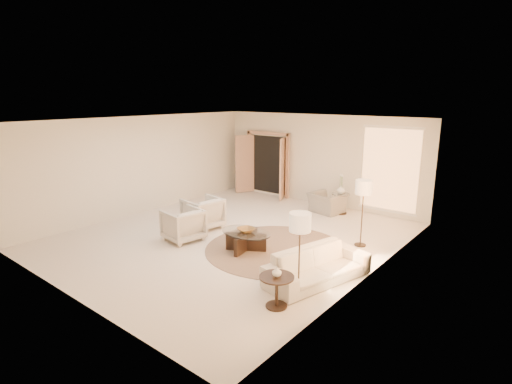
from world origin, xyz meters
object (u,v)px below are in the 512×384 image
Objects in this scene: armchair_right at (183,223)px; floor_lamp_near at (364,190)px; armchair_left at (203,211)px; accent_chair at (326,200)px; coffee_table at (246,239)px; floor_lamp_far at (300,226)px; bowl at (246,230)px; end_vase at (277,272)px; side_table at (340,201)px; end_table at (277,286)px; side_vase at (341,190)px; sofa at (318,266)px.

armchair_right is 4.24m from floor_lamp_near.
accent_chair is (1.80, 3.24, -0.05)m from armchair_left.
coffee_table is 1.07× the size of floor_lamp_far.
floor_lamp_far reaches higher than bowl.
end_vase is (2.03, -5.27, 0.22)m from accent_chair.
accent_chair reaches higher than bowl.
armchair_left is at bearing 165.04° from coffee_table.
bowl is (-0.27, -3.93, 0.13)m from side_table.
floor_lamp_far is at bearing 125.18° from accent_chair.
end_vase is at bearing 0.00° from end_table.
bowl is at bearing 113.62° from armchair_right.
coffee_table is 2.47m from end_table.
end_vase is (-0.09, -0.51, -0.65)m from floor_lamp_far.
end_table is at bearing -38.17° from bowl.
armchair_right is at bearing 81.18° from accent_chair.
armchair_left is at bearing -122.34° from side_table.
side_vase is (-1.67, 5.45, 0.10)m from end_vase.
accent_chair is 2.83m from floor_lamp_near.
end_table is (2.03, -5.27, -0.03)m from accent_chair.
bowl is at bearing 96.75° from sofa.
armchair_left is (-3.88, 0.80, 0.14)m from sofa.
side_vase is at bearing 37.27° from sofa.
sofa is 1.21m from floor_lamp_far.
floor_lamp_near is at bearing 147.30° from accent_chair.
armchair_left is 0.55× the size of coffee_table.
end_table is 5.70m from side_table.
sofa is 1.27m from end_vase.
armchair_right is at bearing 162.58° from end_table.
bowl is at bearing 83.91° from armchair_left.
side_table is (0.36, 0.18, -0.03)m from accent_chair.
armchair_right reaches higher than accent_chair.
floor_lamp_far reaches higher than armchair_left.
floor_lamp_far is at bearing 79.66° from end_table.
end_table is at bearing 81.61° from armchair_right.
side_table is at bearing 86.04° from coffee_table.
bowl is at bearing 102.50° from accent_chair.
armchair_right reaches higher than side_table.
coffee_table is 2.83m from floor_lamp_near.
armchair_left reaches higher than accent_chair.
floor_lamp_near reaches higher than end_table.
side_vase is at bearing 86.04° from coffee_table.
side_table reaches higher than bowl.
floor_lamp_far is at bearing -26.56° from bowl.
side_vase is (-1.77, 4.94, -0.56)m from floor_lamp_far.
armchair_right is 1.48× the size of end_table.
sofa is 8.55× the size of side_vase.
armchair_left is at bearing 165.04° from bowl.
accent_chair is 0.61× the size of floor_lamp_far.
accent_chair reaches higher than sofa.
accent_chair is at bearing 91.36° from coffee_table.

